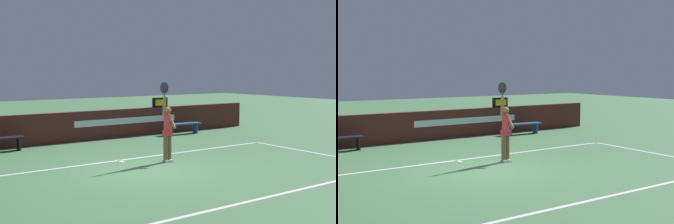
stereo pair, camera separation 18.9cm
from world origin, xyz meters
TOP-DOWN VIEW (x-y plane):
  - ground_plane at (0.00, 0.00)m, footprint 60.00×60.00m
  - court_lines at (0.00, -0.91)m, footprint 11.73×5.30m
  - back_wall at (0.01, 5.74)m, footprint 17.50×0.23m
  - speed_display at (4.21, 5.73)m, footprint 0.68×0.16m
  - tennis_player at (1.08, 0.68)m, footprint 0.43×0.40m
  - tennis_ball at (1.05, 0.72)m, footprint 0.07×0.07m
  - courtside_bench_near at (4.87, 5.01)m, footprint 1.72×0.47m
  - courtside_bench_far at (-2.42, 5.12)m, footprint 1.33×0.40m

SIDE VIEW (x-z plane):
  - ground_plane at x=0.00m, z-range 0.00..0.00m
  - court_lines at x=0.00m, z-range 0.00..0.00m
  - courtside_bench_far at x=-2.42m, z-range 0.12..0.59m
  - courtside_bench_near at x=4.87m, z-range 0.13..0.59m
  - back_wall at x=0.01m, z-range 0.00..1.12m
  - tennis_player at x=1.08m, z-range -0.21..2.14m
  - speed_display at x=4.21m, z-range 1.12..1.52m
  - tennis_ball at x=1.05m, z-range 2.24..2.31m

